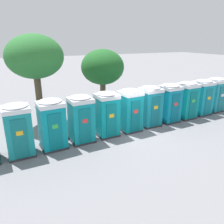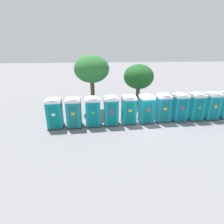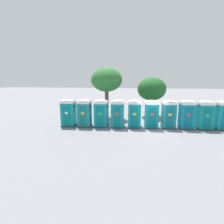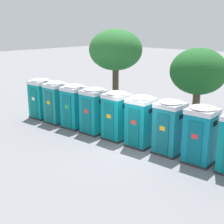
{
  "view_description": "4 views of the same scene",
  "coord_description": "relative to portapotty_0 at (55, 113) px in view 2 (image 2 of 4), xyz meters",
  "views": [
    {
      "loc": [
        -6.37,
        -9.99,
        5.3
      ],
      "look_at": [
        -1.24,
        0.51,
        1.34
      ],
      "focal_mm": 35.0,
      "sensor_mm": 36.0,
      "label": 1
    },
    {
      "loc": [
        -4.3,
        -13.37,
        6.38
      ],
      "look_at": [
        -3.02,
        0.43,
        1.1
      ],
      "focal_mm": 28.0,
      "sensor_mm": 36.0,
      "label": 2
    },
    {
      "loc": [
        -1.62,
        -15.23,
        4.53
      ],
      "look_at": [
        -3.61,
        0.4,
        1.4
      ],
      "focal_mm": 28.0,
      "sensor_mm": 36.0,
      "label": 3
    },
    {
      "loc": [
        8.65,
        -11.1,
        5.72
      ],
      "look_at": [
        -1.85,
        0.48,
        1.4
      ],
      "focal_mm": 50.0,
      "sensor_mm": 36.0,
      "label": 4
    }
  ],
  "objects": [
    {
      "name": "portapotty_8",
      "position": [
        12.31,
        0.52,
        0.0
      ],
      "size": [
        1.27,
        1.24,
        2.54
      ],
      "color": "#2D2D33",
      "rests_on": "ground"
    },
    {
      "name": "portapotty_2",
      "position": [
        3.08,
        0.11,
        -0.0
      ],
      "size": [
        1.31,
        1.28,
        2.54
      ],
      "color": "#2D2D33",
      "rests_on": "ground"
    },
    {
      "name": "portapotty_5",
      "position": [
        7.69,
        0.33,
        0.0
      ],
      "size": [
        1.23,
        1.25,
        2.54
      ],
      "color": "#2D2D33",
      "rests_on": "ground"
    },
    {
      "name": "street_tree_1",
      "position": [
        8.08,
        5.21,
        1.91
      ],
      "size": [
        3.26,
        3.26,
        4.55
      ],
      "color": "brown",
      "rests_on": "ground"
    },
    {
      "name": "portapotty_7",
      "position": [
        10.77,
        0.49,
        0.0
      ],
      "size": [
        1.27,
        1.24,
        2.54
      ],
      "color": "#2D2D33",
      "rests_on": "ground"
    },
    {
      "name": "portapotty_0",
      "position": [
        0.0,
        0.0,
        0.0
      ],
      "size": [
        1.3,
        1.26,
        2.54
      ],
      "color": "#2D2D33",
      "rests_on": "ground"
    },
    {
      "name": "portapotty_4",
      "position": [
        6.15,
        0.29,
        0.0
      ],
      "size": [
        1.21,
        1.23,
        2.54
      ],
      "color": "#2D2D33",
      "rests_on": "ground"
    },
    {
      "name": "ground_plane",
      "position": [
        7.72,
        -0.21,
        -1.28
      ],
      "size": [
        120.0,
        120.0,
        0.0
      ],
      "primitive_type": "plane",
      "color": "slate"
    },
    {
      "name": "portapotty_3",
      "position": [
        4.62,
        0.18,
        0.0
      ],
      "size": [
        1.23,
        1.23,
        2.54
      ],
      "color": "#2D2D33",
      "rests_on": "ground"
    },
    {
      "name": "street_tree_0",
      "position": [
        3.06,
        3.72,
        2.94
      ],
      "size": [
        3.39,
        3.39,
        5.57
      ],
      "color": "brown",
      "rests_on": "ground"
    },
    {
      "name": "portapotty_1",
      "position": [
        1.54,
        0.02,
        0.0
      ],
      "size": [
        1.22,
        1.22,
        2.54
      ],
      "color": "#2D2D33",
      "rests_on": "ground"
    },
    {
      "name": "portapotty_6",
      "position": [
        9.23,
        0.48,
        0.0
      ],
      "size": [
        1.22,
        1.21,
        2.54
      ],
      "color": "#2D2D33",
      "rests_on": "ground"
    },
    {
      "name": "portapotty_9",
      "position": [
        13.85,
        0.61,
        -0.0
      ],
      "size": [
        1.29,
        1.25,
        2.54
      ],
      "color": "#2D2D33",
      "rests_on": "ground"
    }
  ]
}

